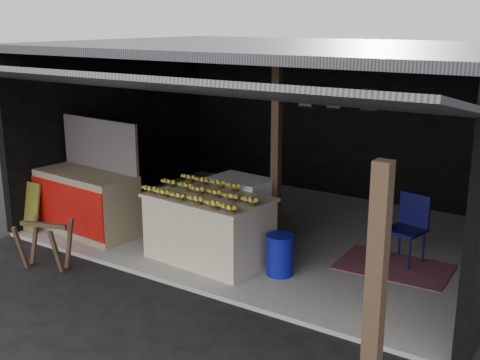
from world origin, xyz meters
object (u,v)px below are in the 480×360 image
Objects in this scene: water_barrel at (280,256)px; plastic_chair at (410,222)px; banana_table at (209,228)px; sawhorse at (45,240)px; white_crate at (241,210)px; neighbor_stall at (87,200)px.

water_barrel is 0.55× the size of plastic_chair.
banana_table is 2.34× the size of sawhorse.
plastic_chair is at bearing 48.02° from water_barrel.
banana_table is 1.83× the size of plastic_chair.
white_crate reaches higher than water_barrel.
sawhorse is 5.07m from plastic_chair.
neighbor_stall is 2.37× the size of sawhorse.
neighbor_stall reaches higher than sawhorse.
white_crate is 0.57× the size of neighbor_stall.
water_barrel is at bearing -27.82° from white_crate.
plastic_chair is (4.68, 1.64, 0.04)m from neighbor_stall.
banana_table is at bearing -83.51° from white_crate.
plastic_chair is (1.27, 1.41, 0.31)m from water_barrel.
plastic_chair reaches higher than water_barrel.
neighbor_stall reaches higher than white_crate.
banana_table is at bearing 20.49° from sawhorse.
neighbor_stall is at bearing -176.07° from water_barrel.
neighbor_stall is 1.85× the size of plastic_chair.
neighbor_stall reaches higher than water_barrel.
white_crate is 2.48m from plastic_chair.
plastic_chair is (4.14, 2.93, 0.21)m from sawhorse.
neighbor_stall is 3.39× the size of water_barrel.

